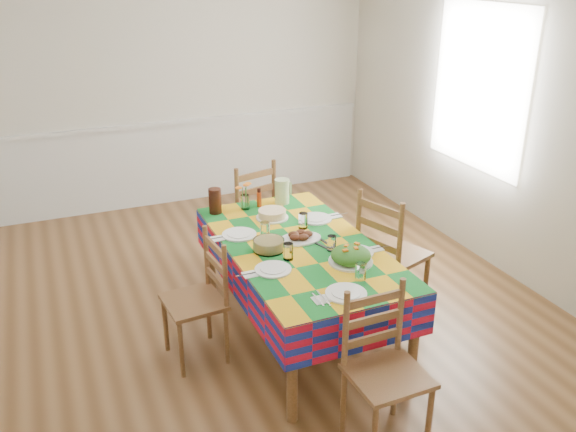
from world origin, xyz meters
The scene contains 23 objects.
room centered at (0.00, 0.00, 1.35)m, with size 4.58×5.08×2.78m.
wainscot centered at (0.00, 2.48, 0.49)m, with size 4.41×0.06×0.92m.
window_right centered at (2.23, 0.30, 1.50)m, with size 1.40×1.40×0.00m, color white.
dining_table centered at (0.23, -0.44, 0.63)m, with size 0.98×1.82×0.71m.
setting_near_head centered at (0.25, -1.12, 0.74)m, with size 0.40×0.27×0.12m.
setting_left_near centered at (-0.03, -0.68, 0.73)m, with size 0.43×0.25×0.11m.
setting_left_far centered at (-0.06, -0.17, 0.74)m, with size 0.45×0.27×0.12m.
setting_right_near centered at (0.48, -0.67, 0.73)m, with size 0.42×0.24×0.11m.
setting_right_far centered at (0.46, -0.13, 0.74)m, with size 0.46×0.26×0.12m.
meat_platter centered at (0.26, -0.37, 0.73)m, with size 0.30×0.22×0.06m.
salad_platter centered at (0.42, -0.81, 0.76)m, with size 0.29×0.29×0.12m.
pasta_bowl centered at (0.00, -0.44, 0.75)m, with size 0.21×0.21×0.08m.
cake centered at (0.22, 0.06, 0.74)m, with size 0.25×0.25×0.07m.
serving_utensils centered at (0.39, -0.55, 0.71)m, with size 0.13×0.28×0.01m.
flower_vase centered at (0.09, 0.32, 0.80)m, with size 0.14×0.11×0.22m.
hot_sauce centered at (0.21, 0.32, 0.78)m, with size 0.04×0.04×0.15m, color red.
green_pitcher centered at (0.41, 0.32, 0.81)m, with size 0.12×0.12×0.20m, color #BCD899.
tea_pitcher centered at (-0.15, 0.33, 0.81)m, with size 0.10×0.10×0.20m, color #32130B.
name_card centered at (0.23, -1.28, 0.72)m, with size 0.08×0.03×0.02m, color white.
chair_near centered at (0.22, -1.58, 0.45)m, with size 0.42×0.40×0.92m.
chair_far centered at (0.24, 0.70, 0.48)m, with size 0.52×0.51×0.98m.
chair_left centered at (-0.50, -0.44, 0.43)m, with size 0.40×0.42×0.88m.
chair_right centered at (0.95, -0.46, 0.50)m, with size 0.55×0.56×1.01m.
Camera 1 is at (-1.31, -3.89, 2.53)m, focal length 38.00 mm.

